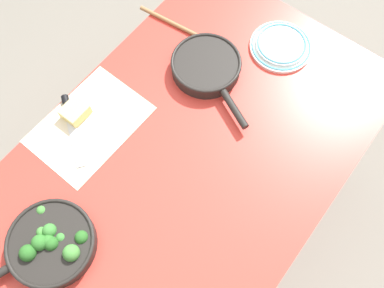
{
  "coord_description": "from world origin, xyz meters",
  "views": [
    {
      "loc": [
        -0.42,
        -0.32,
        1.95
      ],
      "look_at": [
        0.0,
        0.0,
        0.74
      ],
      "focal_mm": 40.0,
      "sensor_mm": 36.0,
      "label": 1
    }
  ],
  "objects_px": {
    "skillet_broccoli": "(51,244)",
    "grater_knife": "(70,120)",
    "skillet_eggs": "(207,66)",
    "wooden_spoon": "(197,35)",
    "dinner_plate_stack": "(281,45)",
    "cheese_block": "(75,112)"
  },
  "relations": [
    {
      "from": "wooden_spoon",
      "to": "grater_knife",
      "type": "bearing_deg",
      "value": -108.91
    },
    {
      "from": "skillet_eggs",
      "to": "wooden_spoon",
      "type": "height_order",
      "value": "skillet_eggs"
    },
    {
      "from": "skillet_broccoli",
      "to": "dinner_plate_stack",
      "type": "relative_size",
      "value": 1.6
    },
    {
      "from": "dinner_plate_stack",
      "to": "cheese_block",
      "type": "bearing_deg",
      "value": 148.64
    },
    {
      "from": "cheese_block",
      "to": "grater_knife",
      "type": "bearing_deg",
      "value": -176.31
    },
    {
      "from": "dinner_plate_stack",
      "to": "grater_knife",
      "type": "bearing_deg",
      "value": 149.87
    },
    {
      "from": "grater_knife",
      "to": "dinner_plate_stack",
      "type": "xyz_separation_m",
      "value": [
        0.65,
        -0.38,
        0.0
      ]
    },
    {
      "from": "skillet_eggs",
      "to": "grater_knife",
      "type": "distance_m",
      "value": 0.48
    },
    {
      "from": "skillet_broccoli",
      "to": "cheese_block",
      "type": "xyz_separation_m",
      "value": [
        0.35,
        0.24,
        -0.01
      ]
    },
    {
      "from": "cheese_block",
      "to": "dinner_plate_stack",
      "type": "bearing_deg",
      "value": -31.36
    },
    {
      "from": "cheese_block",
      "to": "wooden_spoon",
      "type": "bearing_deg",
      "value": -13.96
    },
    {
      "from": "skillet_eggs",
      "to": "grater_knife",
      "type": "relative_size",
      "value": 1.6
    },
    {
      "from": "skillet_eggs",
      "to": "grater_knife",
      "type": "height_order",
      "value": "skillet_eggs"
    },
    {
      "from": "grater_knife",
      "to": "dinner_plate_stack",
      "type": "relative_size",
      "value": 1.04
    },
    {
      "from": "skillet_eggs",
      "to": "dinner_plate_stack",
      "type": "bearing_deg",
      "value": 82.91
    },
    {
      "from": "skillet_eggs",
      "to": "wooden_spoon",
      "type": "bearing_deg",
      "value": 165.29
    },
    {
      "from": "wooden_spoon",
      "to": "cheese_block",
      "type": "height_order",
      "value": "cheese_block"
    },
    {
      "from": "skillet_broccoli",
      "to": "skillet_eggs",
      "type": "bearing_deg",
      "value": -159.06
    },
    {
      "from": "wooden_spoon",
      "to": "dinner_plate_stack",
      "type": "xyz_separation_m",
      "value": [
        0.14,
        -0.26,
        0.01
      ]
    },
    {
      "from": "dinner_plate_stack",
      "to": "skillet_broccoli",
      "type": "bearing_deg",
      "value": 171.81
    },
    {
      "from": "skillet_broccoli",
      "to": "grater_knife",
      "type": "bearing_deg",
      "value": -122.64
    },
    {
      "from": "wooden_spoon",
      "to": "grater_knife",
      "type": "relative_size",
      "value": 1.72
    }
  ]
}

